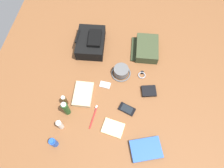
{
  "coord_description": "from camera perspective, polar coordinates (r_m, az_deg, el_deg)",
  "views": [
    {
      "loc": [
        -0.69,
        -0.11,
        1.49
      ],
      "look_at": [
        0.0,
        0.0,
        0.04
      ],
      "focal_mm": 33.47,
      "sensor_mm": 36.0,
      "label": 1
    }
  ],
  "objects": [
    {
      "name": "ground_plane",
      "position": [
        1.66,
        0.0,
        -0.78
      ],
      "size": [
        2.64,
        2.02,
        0.02
      ],
      "primitive_type": "cube",
      "color": "brown",
      "rests_on": "ground"
    },
    {
      "name": "backpack",
      "position": [
        1.81,
        -5.77,
        11.3
      ],
      "size": [
        0.32,
        0.25,
        0.13
      ],
      "color": "black",
      "rests_on": "ground_plane"
    },
    {
      "name": "toiletry_pouch",
      "position": [
        1.81,
        9.37,
        9.56
      ],
      "size": [
        0.27,
        0.24,
        0.08
      ],
      "color": "#384228",
      "rests_on": "ground_plane"
    },
    {
      "name": "bucket_hat",
      "position": [
        1.67,
        2.5,
        3.42
      ],
      "size": [
        0.16,
        0.16,
        0.07
      ],
      "color": "#5F5F5F",
      "rests_on": "ground_plane"
    },
    {
      "name": "deodorant_spray",
      "position": [
        1.51,
        -15.69,
        -15.15
      ],
      "size": [
        0.04,
        0.04,
        0.12
      ],
      "color": "blue",
      "rests_on": "ground_plane"
    },
    {
      "name": "toothpaste_tube",
      "position": [
        1.53,
        -14.08,
        -10.72
      ],
      "size": [
        0.04,
        0.04,
        0.12
      ],
      "color": "white",
      "rests_on": "ground_plane"
    },
    {
      "name": "shampoo_bottle",
      "position": [
        1.53,
        -12.5,
        -6.53
      ],
      "size": [
        0.05,
        0.05,
        0.17
      ],
      "color": "#19471E",
      "rests_on": "ground_plane"
    },
    {
      "name": "cologne_bottle",
      "position": [
        1.58,
        -12.84,
        -4.42
      ],
      "size": [
        0.04,
        0.04,
        0.12
      ],
      "color": "#473319",
      "rests_on": "ground_plane"
    },
    {
      "name": "paperback_novel",
      "position": [
        1.51,
        9.24,
        -17.17
      ],
      "size": [
        0.21,
        0.24,
        0.03
      ],
      "color": "blue",
      "rests_on": "ground_plane"
    },
    {
      "name": "cell_phone",
      "position": [
        1.57,
        4.08,
        -6.86
      ],
      "size": [
        0.1,
        0.14,
        0.01
      ],
      "color": "black",
      "rests_on": "ground_plane"
    },
    {
      "name": "media_player",
      "position": [
        1.65,
        -1.92,
        -0.38
      ],
      "size": [
        0.06,
        0.09,
        0.01
      ],
      "color": "#B7B7BC",
      "rests_on": "ground_plane"
    },
    {
      "name": "wristwatch",
      "position": [
        1.71,
        8.15,
        2.5
      ],
      "size": [
        0.07,
        0.06,
        0.01
      ],
      "color": "#99999E",
      "rests_on": "ground_plane"
    },
    {
      "name": "toothbrush",
      "position": [
        1.56,
        -4.97,
        -8.52
      ],
      "size": [
        0.18,
        0.03,
        0.02
      ],
      "color": "red",
      "rests_on": "ground_plane"
    },
    {
      "name": "wallet",
      "position": [
        1.64,
        10.01,
        -1.98
      ],
      "size": [
        0.11,
        0.13,
        0.02
      ],
      "primitive_type": "cube",
      "rotation": [
        0.0,
        0.0,
        0.22
      ],
      "color": "black",
      "rests_on": "ground_plane"
    },
    {
      "name": "notepad",
      "position": [
        1.53,
        0.27,
        -11.93
      ],
      "size": [
        0.13,
        0.17,
        0.02
      ],
      "primitive_type": "cube",
      "rotation": [
        0.0,
        0.0,
        -0.17
      ],
      "color": "beige",
      "rests_on": "ground_plane"
    },
    {
      "name": "folded_towel",
      "position": [
        1.62,
        -7.88,
        -2.76
      ],
      "size": [
        0.21,
        0.15,
        0.04
      ],
      "primitive_type": "cube",
      "rotation": [
        0.0,
        0.0,
        0.06
      ],
      "color": "#C6B289",
      "rests_on": "ground_plane"
    }
  ]
}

